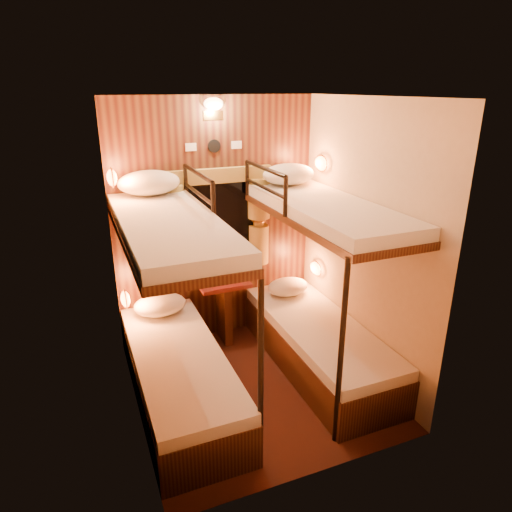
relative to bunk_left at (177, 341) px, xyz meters
name	(u,v)px	position (x,y,z in m)	size (l,w,h in m)	color
floor	(255,385)	(0.65, -0.07, -0.56)	(2.10, 2.10, 0.00)	#36170E
ceiling	(255,97)	(0.65, -0.07, 1.84)	(2.10, 2.10, 0.00)	silver
wall_back	(216,223)	(0.65, 0.98, 0.64)	(2.40, 2.40, 0.00)	#C6B293
wall_front	(322,316)	(0.65, -1.12, 0.64)	(2.40, 2.40, 0.00)	#C6B293
wall_left	(125,277)	(-0.35, -0.07, 0.64)	(2.40, 2.40, 0.00)	#C6B293
wall_right	(362,242)	(1.65, -0.07, 0.64)	(2.40, 2.40, 0.00)	#C6B293
back_panel	(216,223)	(0.65, 0.97, 0.64)	(2.00, 0.03, 2.40)	black
bunk_left	(177,341)	(0.00, 0.00, 0.00)	(0.72, 1.90, 1.82)	black
bunk_right	(319,312)	(1.30, 0.00, 0.00)	(0.72, 1.90, 1.82)	black
window	(217,226)	(0.65, 0.94, 0.62)	(1.00, 0.12, 0.79)	black
curtains	(218,219)	(0.65, 0.90, 0.71)	(1.10, 0.22, 1.00)	olive
back_fixtures	(214,113)	(0.65, 0.93, 1.69)	(0.54, 0.09, 0.48)	black
reading_lamps	(227,229)	(0.65, 0.63, 0.68)	(2.00, 0.20, 1.25)	orange
table	(224,303)	(0.65, 0.78, -0.14)	(0.50, 0.34, 0.66)	#551B13
bottle_left	(218,273)	(0.59, 0.77, 0.19)	(0.07, 0.07, 0.24)	#99BFE5
bottle_right	(228,272)	(0.70, 0.80, 0.18)	(0.06, 0.06, 0.21)	#99BFE5
sachet_a	(243,280)	(0.84, 0.73, 0.09)	(0.08, 0.06, 0.01)	silver
sachet_b	(225,278)	(0.68, 0.85, 0.09)	(0.08, 0.06, 0.01)	silver
pillow_lower_left	(160,305)	(0.00, 0.71, -0.01)	(0.49, 0.35, 0.19)	silver
pillow_lower_right	(288,287)	(1.30, 0.65, -0.02)	(0.43, 0.31, 0.17)	silver
pillow_upper_left	(149,183)	(0.00, 0.76, 1.13)	(0.53, 0.38, 0.21)	silver
pillow_upper_right	(288,174)	(1.30, 0.70, 1.13)	(0.51, 0.36, 0.20)	silver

